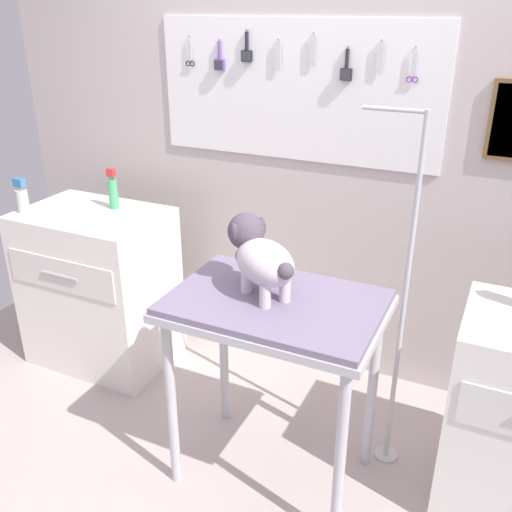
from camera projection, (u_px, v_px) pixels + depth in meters
name	position (u px, v px, depth m)	size (l,w,h in m)	color
ground	(214.00, 508.00, 2.47)	(4.40, 4.00, 0.04)	#B3A39F
rear_wall_panel	(324.00, 172.00, 3.03)	(4.00, 0.11, 2.30)	#BEB2AE
grooming_table	(275.00, 322.00, 2.31)	(0.87, 0.59, 0.91)	#B7B7BC
grooming_arm	(400.00, 317.00, 2.41)	(0.30, 0.11, 1.64)	#B7B7BC
dog	(259.00, 255.00, 2.26)	(0.40, 0.33, 0.31)	silver
counter_left	(100.00, 287.00, 3.32)	(0.80, 0.58, 0.93)	silver
conditioner_bottle	(113.00, 191.00, 3.15)	(0.05, 0.05, 0.23)	#45A769
spray_bottle_short	(22.00, 198.00, 3.10)	(0.07, 0.07, 0.19)	#B5B8B6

